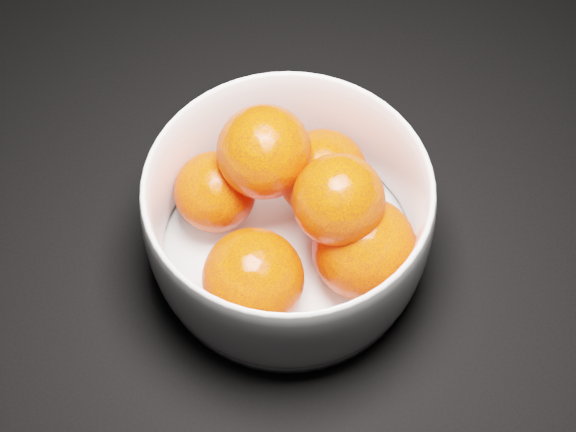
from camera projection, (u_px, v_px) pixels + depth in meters
bowl at (288, 220)px, 0.56m from camera, size 0.20×0.20×0.10m
orange_pile at (298, 212)px, 0.55m from camera, size 0.15×0.16×0.11m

